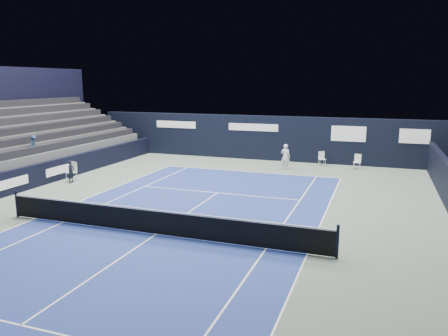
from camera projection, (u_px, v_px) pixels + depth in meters
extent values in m
plane|color=#59695E|center=(180.00, 219.00, 17.70)|extent=(48.00, 48.00, 0.00)
cube|color=navy|center=(156.00, 234.00, 15.85)|extent=(10.97, 23.77, 0.01)
cube|color=silver|center=(322.00, 159.00, 28.74)|extent=(0.53, 0.52, 0.04)
cube|color=silver|center=(321.00, 155.00, 28.87)|extent=(0.39, 0.19, 0.49)
cylinder|color=silver|center=(324.00, 162.00, 28.96)|extent=(0.02, 0.02, 0.43)
cylinder|color=silver|center=(319.00, 162.00, 28.93)|extent=(0.02, 0.02, 0.43)
cylinder|color=silver|center=(325.00, 163.00, 28.63)|extent=(0.02, 0.02, 0.43)
cylinder|color=silver|center=(320.00, 163.00, 28.61)|extent=(0.02, 0.02, 0.43)
cube|color=white|center=(321.00, 154.00, 28.88)|extent=(0.34, 0.20, 0.31)
cube|color=silver|center=(357.00, 162.00, 27.59)|extent=(0.47, 0.46, 0.04)
cube|color=silver|center=(358.00, 158.00, 27.71)|extent=(0.42, 0.09, 0.50)
cylinder|color=silver|center=(360.00, 166.00, 27.70)|extent=(0.02, 0.02, 0.44)
cylinder|color=silver|center=(354.00, 165.00, 27.87)|extent=(0.02, 0.02, 0.44)
cylinder|color=silver|center=(359.00, 166.00, 27.41)|extent=(0.02, 0.02, 0.44)
cylinder|color=silver|center=(353.00, 166.00, 27.57)|extent=(0.02, 0.02, 0.44)
cube|color=white|center=(71.00, 172.00, 24.27)|extent=(0.58, 0.57, 0.04)
cube|color=white|center=(74.00, 167.00, 24.38)|extent=(0.46, 0.17, 0.56)
cylinder|color=white|center=(77.00, 177.00, 24.35)|extent=(0.03, 0.03, 0.49)
cylinder|color=white|center=(72.00, 176.00, 24.59)|extent=(0.03, 0.03, 0.49)
cylinder|color=white|center=(71.00, 178.00, 24.05)|extent=(0.03, 0.03, 0.49)
cylinder|color=white|center=(66.00, 177.00, 24.29)|extent=(0.03, 0.03, 0.49)
imported|color=black|center=(71.00, 172.00, 23.89)|extent=(0.31, 0.46, 1.23)
cube|color=white|center=(249.00, 172.00, 26.82)|extent=(10.97, 0.06, 0.00)
cube|color=white|center=(307.00, 254.00, 14.04)|extent=(0.06, 23.77, 0.00)
cube|color=white|center=(36.00, 219.00, 17.67)|extent=(0.06, 23.77, 0.00)
cube|color=white|center=(266.00, 249.00, 14.49)|extent=(0.06, 23.77, 0.00)
cube|color=white|center=(63.00, 222.00, 17.21)|extent=(0.06, 23.77, 0.00)
cube|color=white|center=(218.00, 193.00, 21.76)|extent=(8.23, 0.06, 0.00)
cube|color=white|center=(21.00, 325.00, 9.94)|extent=(8.23, 0.06, 0.00)
cube|color=white|center=(156.00, 234.00, 15.85)|extent=(0.06, 12.80, 0.00)
cube|color=white|center=(248.00, 172.00, 26.69)|extent=(0.06, 0.30, 0.00)
cylinder|color=black|center=(337.00, 242.00, 13.63)|extent=(0.10, 0.10, 1.10)
cylinder|color=black|center=(17.00, 204.00, 17.86)|extent=(0.10, 0.10, 1.10)
cube|color=black|center=(156.00, 222.00, 15.76)|extent=(12.80, 0.03, 0.86)
cube|color=white|center=(155.00, 211.00, 15.68)|extent=(12.80, 0.05, 0.06)
cube|color=black|center=(268.00, 138.00, 30.79)|extent=(26.00, 0.60, 3.10)
cube|color=silver|center=(176.00, 124.00, 32.66)|extent=(3.20, 0.02, 0.50)
cube|color=silver|center=(253.00, 127.00, 30.67)|extent=(3.60, 0.02, 0.50)
cube|color=silver|center=(348.00, 134.00, 28.56)|extent=(2.20, 0.02, 1.00)
cube|color=silver|center=(415.00, 136.00, 27.24)|extent=(1.80, 0.02, 0.90)
cube|color=black|center=(56.00, 170.00, 24.42)|extent=(0.30, 22.00, 1.20)
cube|color=silver|center=(9.00, 184.00, 21.13)|extent=(0.02, 2.40, 0.45)
cube|color=silver|center=(59.00, 170.00, 24.36)|extent=(0.02, 2.00, 0.45)
cube|color=#4C4D4F|center=(60.00, 162.00, 25.50)|extent=(0.90, 16.00, 1.65)
cube|color=#48484B|center=(47.00, 158.00, 25.75)|extent=(0.90, 16.00, 2.10)
cube|color=#48484B|center=(34.00, 153.00, 26.01)|extent=(0.90, 16.00, 2.55)
cube|color=#49484B|center=(22.00, 149.00, 26.26)|extent=(0.90, 16.00, 3.00)
cube|color=#4D4D50|center=(10.00, 144.00, 26.51)|extent=(0.90, 16.00, 3.45)
cube|color=black|center=(58.00, 145.00, 25.30)|extent=(0.63, 15.20, 0.40)
cube|color=black|center=(45.00, 137.00, 25.51)|extent=(0.63, 15.20, 0.40)
cube|color=black|center=(32.00, 128.00, 25.72)|extent=(0.63, 15.20, 0.40)
cube|color=black|center=(20.00, 120.00, 25.93)|extent=(0.63, 15.20, 0.40)
cube|color=black|center=(7.00, 112.00, 26.14)|extent=(0.63, 15.20, 0.40)
imported|color=navy|center=(34.00, 144.00, 23.49)|extent=(0.56, 0.73, 1.00)
imported|color=white|center=(285.00, 157.00, 27.48)|extent=(0.63, 0.45, 1.62)
cylinder|color=black|center=(282.00, 154.00, 27.20)|extent=(0.03, 0.29, 0.13)
torus|color=black|center=(281.00, 153.00, 26.95)|extent=(0.30, 0.13, 0.29)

